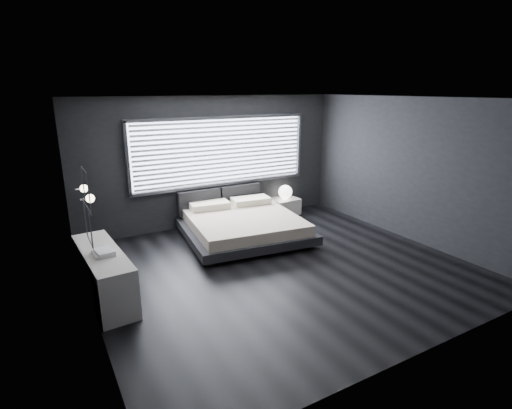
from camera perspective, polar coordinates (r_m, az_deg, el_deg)
room at (r=6.47m, az=3.72°, el=2.41°), size 6.04×6.00×2.80m
window at (r=8.84m, az=-4.81°, el=7.54°), size 4.14×0.09×1.52m
headboard at (r=8.97m, az=-5.13°, el=0.86°), size 1.96×0.16×0.52m
sconce_near at (r=5.49m, az=-22.64°, el=0.80°), size 0.18×0.11×0.11m
sconce_far at (r=6.07m, az=-23.40°, el=2.11°), size 0.18×0.11×0.11m
wall_art_upper at (r=4.85m, az=-23.09°, el=1.86°), size 0.01×0.48×0.48m
wall_art_lower at (r=5.21m, az=-22.87°, el=-2.56°), size 0.01×0.48×0.48m
bed at (r=8.11m, az=-1.81°, el=-2.91°), size 2.58×2.49×0.60m
nightstand at (r=9.71m, az=4.01°, el=-0.23°), size 0.69×0.59×0.38m
orb_lamp at (r=9.62m, az=4.20°, el=1.81°), size 0.33×0.33×0.33m
dresser at (r=6.26m, az=-20.88°, el=-9.26°), size 0.62×1.83×0.72m
book_stack at (r=5.98m, az=-20.90°, el=-6.36°), size 0.28×0.37×0.07m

